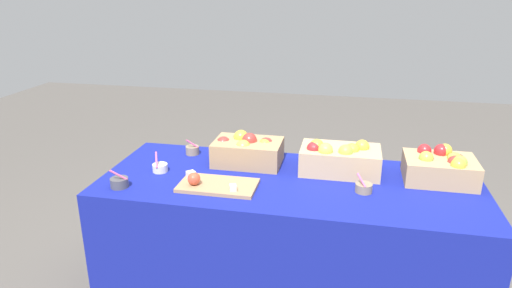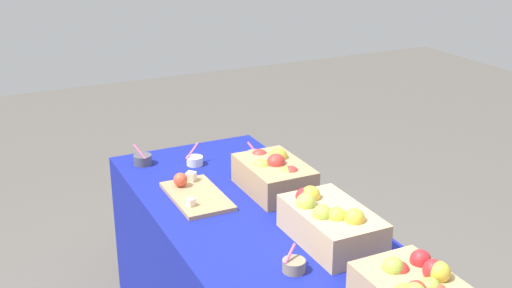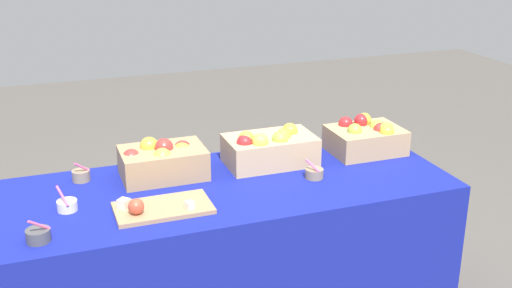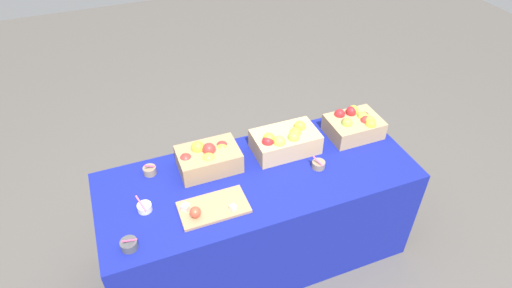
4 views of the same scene
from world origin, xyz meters
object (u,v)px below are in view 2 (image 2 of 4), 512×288
(apple_crate_middle, at_px, (330,223))
(sample_bowl_extra, at_px, (195,160))
(apple_crate_right, at_px, (274,174))
(sample_bowl_near, at_px, (143,159))
(sample_bowl_mid, at_px, (255,156))
(cutting_board_front, at_px, (194,193))
(sample_bowl_far, at_px, (294,265))

(apple_crate_middle, distance_m, sample_bowl_extra, 0.94)
(apple_crate_right, bearing_deg, sample_bowl_near, -141.30)
(apple_crate_middle, bearing_deg, sample_bowl_mid, 173.43)
(sample_bowl_near, xyz_separation_m, sample_bowl_mid, (0.20, 0.50, 0.00))
(sample_bowl_extra, bearing_deg, apple_crate_right, 26.23)
(cutting_board_front, xyz_separation_m, sample_bowl_near, (-0.45, -0.09, 0.01))
(apple_crate_right, distance_m, sample_bowl_far, 0.67)
(sample_bowl_mid, bearing_deg, cutting_board_front, -58.21)
(apple_crate_middle, relative_size, sample_bowl_mid, 4.19)
(apple_crate_middle, bearing_deg, sample_bowl_far, -60.40)
(cutting_board_front, distance_m, sample_bowl_mid, 0.48)
(sample_bowl_far, bearing_deg, apple_crate_middle, 119.60)
(sample_bowl_far, relative_size, sample_bowl_extra, 0.88)
(cutting_board_front, xyz_separation_m, sample_bowl_mid, (-0.25, 0.41, 0.01))
(cutting_board_front, height_order, sample_bowl_far, sample_bowl_far)
(apple_crate_middle, xyz_separation_m, sample_bowl_far, (0.12, -0.22, -0.05))
(apple_crate_right, relative_size, sample_bowl_extra, 3.66)
(apple_crate_middle, distance_m, apple_crate_right, 0.50)
(sample_bowl_far, height_order, sample_bowl_extra, sample_bowl_extra)
(apple_crate_right, height_order, cutting_board_front, apple_crate_right)
(cutting_board_front, xyz_separation_m, sample_bowl_far, (0.71, 0.09, 0.01))
(sample_bowl_mid, bearing_deg, sample_bowl_extra, -105.94)
(sample_bowl_near, distance_m, sample_bowl_far, 1.17)
(sample_bowl_near, height_order, sample_bowl_extra, sample_bowl_near)
(sample_bowl_near, bearing_deg, sample_bowl_far, 9.17)
(cutting_board_front, xyz_separation_m, sample_bowl_extra, (-0.33, 0.13, 0.01))
(cutting_board_front, bearing_deg, sample_bowl_mid, 121.79)
(cutting_board_front, height_order, sample_bowl_near, sample_bowl_near)
(cutting_board_front, distance_m, sample_bowl_extra, 0.36)
(sample_bowl_mid, height_order, sample_bowl_extra, sample_bowl_extra)
(apple_crate_middle, relative_size, sample_bowl_far, 4.64)
(sample_bowl_extra, bearing_deg, sample_bowl_far, -1.92)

